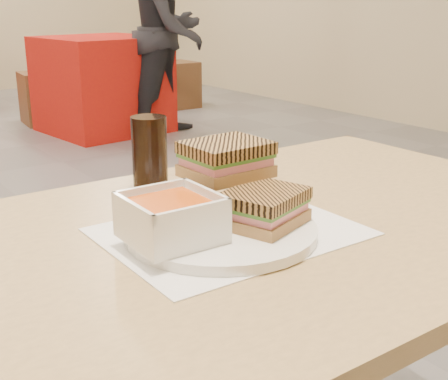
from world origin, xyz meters
TOP-DOWN VIEW (x-y plane):
  - main_table at (0.05, -1.99)m, footprint 1.21×0.71m
  - tray_liner at (0.03, -1.99)m, footprint 0.36×0.28m
  - plate at (0.00, -2.00)m, footprint 0.28×0.28m
  - soup_bowl at (-0.08, -2.00)m, footprint 0.12×0.12m
  - panini_lower at (0.06, -2.03)m, footprint 0.14×0.13m
  - panini_upper at (0.06, -1.94)m, footprint 0.12×0.10m
  - cola_glass at (0.03, -1.75)m, footprint 0.06×0.06m
  - bg_table_1 at (1.69, 2.02)m, footprint 0.98×0.98m
  - bg_chair_1l at (1.42, 2.65)m, footprint 0.45×0.45m
  - bg_chair_1r at (2.79, 2.67)m, footprint 0.42×0.42m
  - patron_b at (2.10, 1.55)m, footprint 1.02×0.96m

SIDE VIEW (x-z plane):
  - bg_chair_1l at x=1.42m, z-range 0.00..0.45m
  - bg_chair_1r at x=2.79m, z-range 0.00..0.46m
  - bg_table_1 at x=1.69m, z-range 0.00..0.78m
  - main_table at x=0.05m, z-range 0.26..1.01m
  - tray_liner at x=0.03m, z-range 0.75..0.75m
  - plate at x=0.00m, z-range 0.75..0.77m
  - panini_lower at x=0.06m, z-range 0.77..0.82m
  - soup_bowl at x=-0.08m, z-range 0.76..0.83m
  - cola_glass at x=0.03m, z-range 0.75..0.88m
  - patron_b at x=2.10m, z-range 0.00..1.67m
  - panini_upper at x=0.06m, z-range 0.82..0.87m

